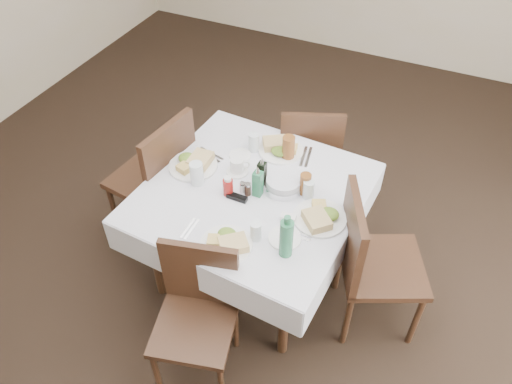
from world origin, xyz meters
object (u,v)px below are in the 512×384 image
Objects in this scene: chair_east at (368,257)px; water_s at (256,231)px; water_e at (308,190)px; chair_north at (309,151)px; dining_table at (253,201)px; chair_south at (198,306)px; oil_cruet_dark at (262,172)px; water_n at (254,142)px; oil_cruet_green at (258,183)px; water_w at (197,174)px; coffee_mug at (238,166)px; green_bottle at (286,238)px; chair_west at (160,174)px; ketchup_bottle at (228,186)px; bread_basket at (284,184)px.

water_s is (-0.58, -0.29, 0.25)m from chair_east.
chair_north is at bearing 108.06° from water_e.
chair_north is (0.09, 0.78, -0.15)m from dining_table.
chair_south is at bearing -115.15° from water_s.
chair_east is 5.07× the size of oil_cruet_dark.
oil_cruet_green is (0.20, -0.37, 0.03)m from water_n.
water_e is (0.23, -0.70, 0.30)m from chair_north.
water_w is 0.26m from coffee_mug.
oil_cruet_dark is 1.37× the size of coffee_mug.
dining_table is 0.55m from green_bottle.
chair_south is (-0.00, -0.71, -0.17)m from dining_table.
chair_north is 0.79m from water_e.
water_e reaches higher than coffee_mug.
oil_cruet_dark is at bearing 126.79° from green_bottle.
chair_north is 0.77m from oil_cruet_dark.
chair_west reaches higher than dining_table.
dining_table is 0.76m from chair_east.
oil_cruet_dark is 0.22m from ketchup_bottle.
chair_west is at bearing -178.71° from water_e.
oil_cruet_dark is (0.18, -0.27, 0.02)m from water_n.
dining_table is at bearing -36.66° from coffee_mug.
chair_south is 6.80× the size of ketchup_bottle.
chair_north reaches higher than water_n.
ketchup_bottle is 0.47× the size of green_bottle.
oil_cruet_green reaches higher than water_w.
water_e is 0.67m from water_w.
chair_east reaches higher than water_n.
chair_west reaches higher than bread_basket.
chair_south reaches higher than water_n.
chair_south is at bearing -93.60° from oil_cruet_green.
oil_cruet_dark is (0.74, 0.03, 0.27)m from chair_west.
water_w reaches higher than coffee_mug.
chair_east is at bearing 38.98° from green_bottle.
water_n is (-0.16, 0.36, 0.15)m from dining_table.
water_w is 0.39m from oil_cruet_dark.
coffee_mug is at bearing 171.18° from oil_cruet_dark.
bread_basket is at bearing 176.84° from water_e.
water_s is 0.20m from green_bottle.
oil_cruet_green is at bearing -5.88° from chair_west.
ketchup_bottle is (-0.16, -0.07, -0.03)m from oil_cruet_green.
oil_cruet_green reaches higher than oil_cruet_dark.
chair_north is 1.16m from water_s.
water_n is (-0.25, -0.43, 0.30)m from chair_north.
oil_cruet_dark reaches higher than water_n.
oil_cruet_dark is at bearing 76.29° from dining_table.
water_w is at bearing 117.69° from chair_south.
chair_north is at bearing 95.72° from bread_basket.
water_w reaches higher than chair_south.
chair_east is at bearing -51.49° from chair_north.
green_bottle is (0.04, -0.45, 0.06)m from water_e.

